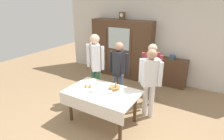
# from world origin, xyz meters

# --- Properties ---
(ground_plane) EXTENTS (12.00, 12.00, 0.00)m
(ground_plane) POSITION_xyz_m (0.00, 0.00, 0.00)
(ground_plane) COLOR #997A56
(ground_plane) RESTS_ON ground
(back_wall) EXTENTS (6.40, 0.10, 2.70)m
(back_wall) POSITION_xyz_m (0.00, 2.65, 1.35)
(back_wall) COLOR silver
(back_wall) RESTS_ON ground
(dining_table) EXTENTS (1.51, 0.96, 0.72)m
(dining_table) POSITION_xyz_m (0.00, -0.23, 0.62)
(dining_table) COLOR #4C3321
(dining_table) RESTS_ON ground
(wall_cabinet) EXTENTS (2.11, 0.46, 1.91)m
(wall_cabinet) POSITION_xyz_m (-0.90, 2.35, 0.96)
(wall_cabinet) COLOR #4C3321
(wall_cabinet) RESTS_ON ground
(mantel_clock) EXTENTS (0.18, 0.11, 0.24)m
(mantel_clock) POSITION_xyz_m (-0.91, 2.35, 2.04)
(mantel_clock) COLOR brown
(mantel_clock) RESTS_ON wall_cabinet
(bookshelf_low) EXTENTS (0.95, 0.35, 0.86)m
(bookshelf_low) POSITION_xyz_m (0.78, 2.41, 0.43)
(bookshelf_low) COLOR #4C3321
(bookshelf_low) RESTS_ON ground
(book_stack) EXTENTS (0.17, 0.22, 0.11)m
(book_stack) POSITION_xyz_m (0.78, 2.41, 0.91)
(book_stack) COLOR #3D754C
(book_stack) RESTS_ON bookshelf_low
(tea_cup_mid_left) EXTENTS (0.13, 0.13, 0.06)m
(tea_cup_mid_left) POSITION_xyz_m (-0.30, 0.04, 0.75)
(tea_cup_mid_left) COLOR silver
(tea_cup_mid_left) RESTS_ON dining_table
(tea_cup_center) EXTENTS (0.13, 0.13, 0.06)m
(tea_cup_center) POSITION_xyz_m (-0.16, -0.35, 0.75)
(tea_cup_center) COLOR silver
(tea_cup_center) RESTS_ON dining_table
(tea_cup_far_left) EXTENTS (0.13, 0.13, 0.06)m
(tea_cup_far_left) POSITION_xyz_m (0.19, -0.19, 0.75)
(tea_cup_far_left) COLOR white
(tea_cup_far_left) RESTS_ON dining_table
(bread_basket) EXTENTS (0.24, 0.24, 0.16)m
(bread_basket) POSITION_xyz_m (0.17, 0.02, 0.76)
(bread_basket) COLOR #9E7542
(bread_basket) RESTS_ON dining_table
(pastry_plate) EXTENTS (0.28, 0.28, 0.05)m
(pastry_plate) POSITION_xyz_m (-0.37, -0.20, 0.74)
(pastry_plate) COLOR white
(pastry_plate) RESTS_ON dining_table
(spoon_center) EXTENTS (0.12, 0.02, 0.01)m
(spoon_center) POSITION_xyz_m (0.51, -0.33, 0.73)
(spoon_center) COLOR silver
(spoon_center) RESTS_ON dining_table
(spoon_back_edge) EXTENTS (0.12, 0.02, 0.01)m
(spoon_back_edge) POSITION_xyz_m (0.32, -0.47, 0.73)
(spoon_back_edge) COLOR silver
(spoon_back_edge) RESTS_ON dining_table
(person_behind_table_right) EXTENTS (0.52, 0.38, 1.59)m
(person_behind_table_right) POSITION_xyz_m (-0.09, 0.68, 0.96)
(person_behind_table_right) COLOR slate
(person_behind_table_right) RESTS_ON ground
(person_near_right_end) EXTENTS (0.52, 0.39, 1.58)m
(person_near_right_end) POSITION_xyz_m (0.78, 0.48, 0.96)
(person_near_right_end) COLOR silver
(person_near_right_end) RESTS_ON ground
(person_by_cabinet) EXTENTS (0.52, 0.40, 1.76)m
(person_by_cabinet) POSITION_xyz_m (-0.66, 0.50, 1.08)
(person_by_cabinet) COLOR #33704C
(person_by_cabinet) RESTS_ON ground
(person_behind_table_left) EXTENTS (0.52, 0.41, 1.57)m
(person_behind_table_left) POSITION_xyz_m (0.61, 1.01, 0.95)
(person_behind_table_left) COLOR #232328
(person_behind_table_left) RESTS_ON ground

